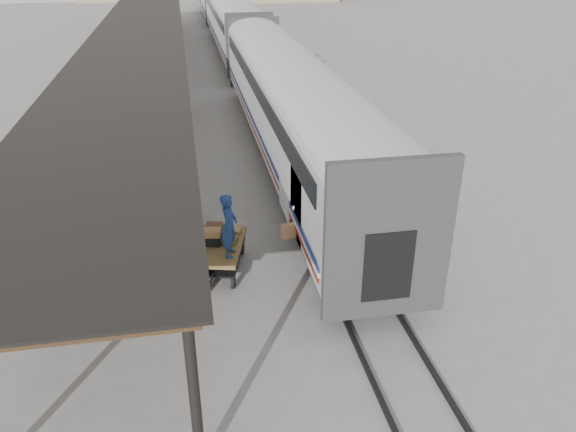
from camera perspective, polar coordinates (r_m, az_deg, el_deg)
The scene contains 9 objects.
ground at distance 16.99m, azimuth -5.30°, elevation -5.07°, with size 160.00×160.00×0.00m, color slate.
train at distance 48.83m, azimuth -5.68°, elevation 19.13°, with size 3.45×76.01×4.01m.
canopy at distance 38.83m, azimuth -14.58°, elevation 18.53°, with size 4.90×64.30×4.15m.
rails at distance 49.43m, azimuth -5.55°, elevation 16.13°, with size 1.54×150.00×0.12m.
baggage_cart at distance 16.54m, azimuth -6.88°, elevation -3.50°, with size 1.79×2.63×0.86m.
suitcase_stack at distance 16.63m, azimuth -7.25°, elevation -1.85°, with size 1.35×1.10×0.45m.
luggage_tug at distance 31.38m, azimuth -12.27°, elevation 10.54°, with size 0.90×1.39×1.19m.
porter at distance 15.44m, azimuth -6.00°, elevation -0.96°, with size 0.67×0.44×1.85m, color navy.
pedestrian at distance 31.69m, azimuth -11.20°, elevation 11.58°, with size 1.13×0.47×1.93m, color black.
Camera 1 is at (-1.08, -14.46, 8.87)m, focal length 35.00 mm.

